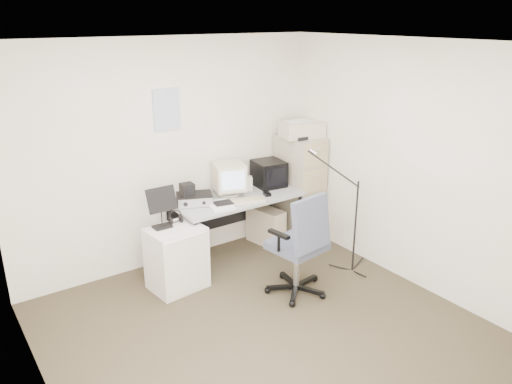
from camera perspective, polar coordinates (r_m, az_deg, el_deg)
floor at (r=4.67m, az=1.21°, el=-15.73°), size 3.60×3.60×0.01m
ceiling at (r=3.82m, az=1.49°, el=16.63°), size 3.60×3.60×0.01m
wall_back at (r=5.56m, az=-9.75°, el=4.23°), size 3.60×0.02×2.50m
wall_front at (r=2.97m, az=22.79°, el=-11.25°), size 3.60×0.02×2.50m
wall_left at (r=3.42m, az=-23.96°, el=-7.26°), size 0.02×3.60×2.50m
wall_right at (r=5.29m, az=17.26°, el=2.84°), size 0.02×3.60×2.50m
wall_calendar at (r=5.43m, az=-10.19°, el=9.26°), size 0.30×0.02×0.44m
filing_cabinet at (r=6.30m, az=4.91°, el=0.56°), size 0.40×0.60×1.30m
printer at (r=6.08m, az=5.25°, el=7.14°), size 0.55×0.44×0.19m
desk at (r=5.85m, az=-2.18°, el=-3.90°), size 1.50×0.70×0.73m
crt_monitor at (r=5.72m, az=-3.12°, el=1.46°), size 0.43×0.44×0.37m
crt_tv at (r=6.04m, az=1.47°, el=2.15°), size 0.38×0.40×0.31m
desk_speaker at (r=5.91m, az=-0.90°, el=1.01°), size 0.11×0.11×0.16m
keyboard at (r=5.55m, az=-1.35°, el=-1.01°), size 0.48×0.29×0.03m
mouse at (r=5.75m, az=1.27°, el=-0.21°), size 0.10×0.13×0.03m
radio_receiver at (r=5.53m, az=-7.04°, el=-0.79°), size 0.46×0.40×0.11m
radio_speaker at (r=5.45m, az=-7.87°, el=0.27°), size 0.15×0.14×0.14m
papers at (r=5.45m, az=-4.12°, el=-1.49°), size 0.31×0.38×0.02m
pc_tower at (r=6.19m, az=1.14°, el=-3.90°), size 0.30×0.52×0.45m
office_chair at (r=5.01m, az=4.73°, el=-5.84°), size 0.72×0.72×1.10m
side_cart at (r=5.24m, az=-9.06°, el=-7.47°), size 0.58×0.48×0.67m
music_stand at (r=5.06m, az=-10.81°, el=-1.70°), size 0.32×0.19×0.44m
headphones at (r=5.20m, az=-9.17°, el=-3.05°), size 0.19×0.19×0.03m
mic_stand at (r=5.47m, az=11.38°, el=-2.38°), size 0.03×0.03×1.37m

